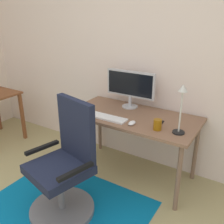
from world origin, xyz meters
The scene contains 10 objects.
wall_back centered at (0.00, 2.20, 1.30)m, with size 6.00×0.10×2.60m, color beige.
area_rug centered at (-0.23, 1.00, 0.00)m, with size 1.50×1.02×0.01m, color #086396.
desk centered at (0.02, 1.78, 0.66)m, with size 1.38×0.70×0.73m.
monitor centered at (-0.12, 1.99, 0.99)m, with size 0.58×0.18×0.42m.
keyboard centered at (-0.16, 1.57, 0.74)m, with size 0.43×0.13×0.02m, color white.
computer_mouse centered at (0.13, 1.57, 0.75)m, with size 0.06×0.10×0.03m, color white.
coffee_cup centered at (0.38, 1.59, 0.78)m, with size 0.08×0.08×0.10m, color #8D550B.
cell_phone centered at (0.34, 1.73, 0.73)m, with size 0.07×0.14×0.01m, color black.
desk_lamp centered at (0.57, 1.63, 1.01)m, with size 0.11×0.11×0.45m.
office_chair centered at (-0.22, 0.96, 0.41)m, with size 0.63×0.60×1.07m.
Camera 1 is at (1.15, -0.42, 1.75)m, focal length 40.45 mm.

